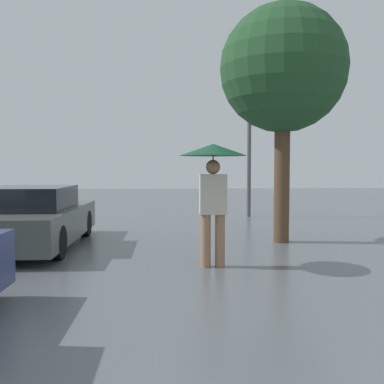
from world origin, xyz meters
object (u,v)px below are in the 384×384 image
Objects in this scene: parked_car_farthest at (31,219)px; street_lamp at (249,116)px; pedestrian at (213,171)px; tree at (283,70)px.

parked_car_farthest is 0.90× the size of street_lamp.
pedestrian reaches higher than parked_car_farthest.
pedestrian is 7.04m from street_lamp.
street_lamp is (1.84, 6.60, 1.62)m from pedestrian.
tree reaches higher than pedestrian.
pedestrian is at bearing -29.35° from parked_car_farthest.
street_lamp is (5.10, 4.77, 2.53)m from parked_car_farthest.
tree is (1.62, 2.07, 1.97)m from pedestrian.
tree reaches higher than street_lamp.
street_lamp is at bearing 43.09° from parked_car_farthest.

